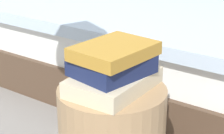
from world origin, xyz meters
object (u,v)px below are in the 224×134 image
bed (132,31)px  book_ochre (114,51)px  book_navy (113,65)px  book_cream (115,81)px

bed → book_ochre: (-1.15, -0.75, 0.34)m
book_navy → book_ochre: bearing=-124.7°
book_cream → book_navy: (-0.00, 0.00, 0.05)m
book_navy → bed: bearing=40.1°
bed → book_cream: bed is taller
book_ochre → book_navy: bearing=50.6°
book_ochre → bed: bearing=35.6°
book_navy → book_cream: bearing=-53.6°
book_cream → book_navy: 0.05m
book_cream → book_navy: bearing=114.8°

